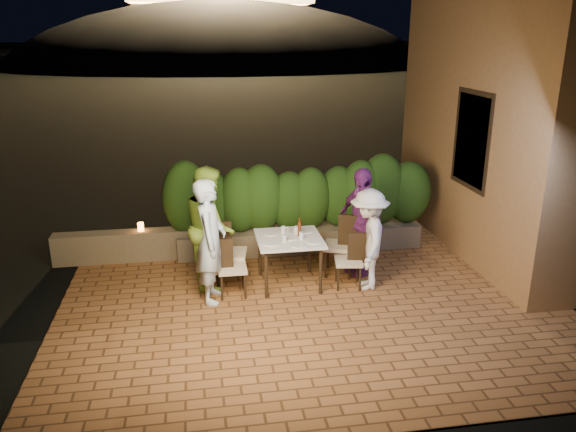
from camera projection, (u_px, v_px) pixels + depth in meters
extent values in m
plane|color=black|center=(317.00, 313.00, 7.65)|extent=(400.00, 400.00, 0.00)
cube|color=brown|center=(309.00, 300.00, 8.13)|extent=(7.00, 6.00, 0.15)
cube|color=#A27040|center=(506.00, 103.00, 9.29)|extent=(1.60, 5.00, 5.00)
cube|color=black|center=(473.00, 140.00, 8.86)|extent=(0.08, 1.00, 1.40)
cube|color=black|center=(473.00, 140.00, 8.85)|extent=(0.06, 1.15, 1.55)
cube|color=brown|center=(300.00, 239.00, 9.76)|extent=(4.20, 0.55, 0.40)
cube|color=brown|center=(122.00, 246.00, 9.28)|extent=(2.20, 0.30, 0.50)
ellipsoid|color=black|center=(224.00, 100.00, 65.41)|extent=(52.00, 40.00, 22.00)
cylinder|color=white|center=(271.00, 244.00, 7.99)|extent=(0.21, 0.21, 0.01)
cylinder|color=white|center=(271.00, 234.00, 8.38)|extent=(0.19, 0.19, 0.01)
cylinder|color=white|center=(313.00, 241.00, 8.07)|extent=(0.22, 0.22, 0.01)
cylinder|color=white|center=(305.00, 231.00, 8.51)|extent=(0.24, 0.24, 0.01)
cylinder|color=white|center=(290.00, 238.00, 8.21)|extent=(0.22, 0.22, 0.01)
cylinder|color=white|center=(299.00, 245.00, 7.93)|extent=(0.22, 0.22, 0.01)
cylinder|color=silver|center=(284.00, 238.00, 8.06)|extent=(0.06, 0.06, 0.11)
cylinder|color=silver|center=(283.00, 230.00, 8.36)|extent=(0.07, 0.07, 0.12)
cylinder|color=silver|center=(301.00, 236.00, 8.16)|extent=(0.06, 0.06, 0.11)
cylinder|color=silver|center=(296.00, 230.00, 8.38)|extent=(0.07, 0.07, 0.12)
imported|color=white|center=(285.00, 230.00, 8.50)|extent=(0.18, 0.18, 0.04)
imported|color=#C2E1FA|center=(211.00, 241.00, 7.73)|extent=(0.52, 0.70, 1.77)
imported|color=#97C73E|center=(210.00, 226.00, 8.26)|extent=(0.76, 0.94, 1.81)
imported|color=silver|center=(369.00, 239.00, 8.16)|extent=(0.78, 1.08, 1.51)
imported|color=#6F2777|center=(361.00, 222.00, 8.63)|extent=(0.74, 1.08, 1.70)
cylinder|color=orange|center=(141.00, 227.00, 9.23)|extent=(0.10, 0.10, 0.14)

